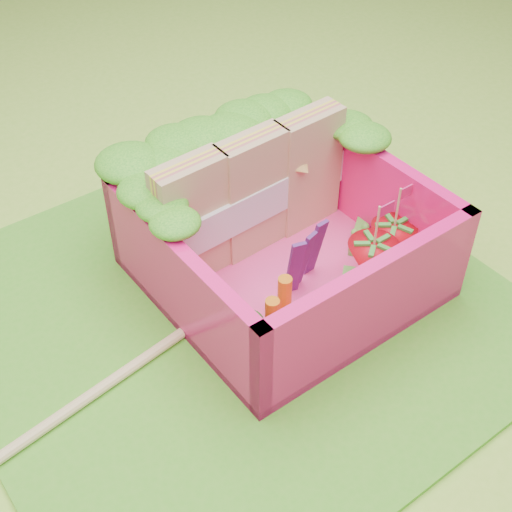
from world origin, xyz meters
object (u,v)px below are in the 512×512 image
(sandwich_stack, at_px, (253,194))
(strawberry_left, at_px, (371,264))
(strawberry_right, at_px, (392,243))
(chopsticks, at_px, (48,424))
(bento_box, at_px, (285,238))
(broccoli, at_px, (235,317))

(sandwich_stack, xyz_separation_m, strawberry_left, (0.29, -0.61, -0.20))
(strawberry_right, bearing_deg, sandwich_stack, 131.65)
(strawberry_right, distance_m, chopsticks, 1.90)
(strawberry_left, height_order, chopsticks, strawberry_left)
(bento_box, distance_m, chopsticks, 1.42)
(sandwich_stack, xyz_separation_m, broccoli, (-0.50, -0.54, -0.15))
(sandwich_stack, relative_size, broccoli, 3.88)
(strawberry_right, height_order, chopsticks, strawberry_right)
(strawberry_left, bearing_deg, strawberry_right, 15.97)
(strawberry_right, bearing_deg, strawberry_left, -164.03)
(bento_box, distance_m, sandwich_stack, 0.29)
(strawberry_left, xyz_separation_m, chopsticks, (-1.69, 0.21, -0.16))
(sandwich_stack, bearing_deg, strawberry_left, -64.72)
(sandwich_stack, height_order, chopsticks, sandwich_stack)
(strawberry_left, bearing_deg, sandwich_stack, 115.28)
(bento_box, distance_m, strawberry_left, 0.46)
(bento_box, xyz_separation_m, strawberry_right, (0.50, -0.28, -0.10))
(broccoli, bearing_deg, strawberry_right, -0.83)
(strawberry_left, bearing_deg, broccoli, 174.76)
(bento_box, bearing_deg, strawberry_right, -29.37)
(chopsticks, bearing_deg, strawberry_left, -7.02)
(bento_box, xyz_separation_m, strawberry_left, (0.29, -0.34, -0.09))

